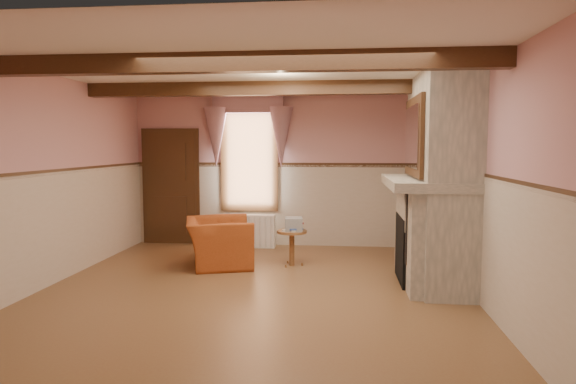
# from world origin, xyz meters

# --- Properties ---
(floor) EXTENTS (5.50, 6.00, 0.01)m
(floor) POSITION_xyz_m (0.00, 0.00, 0.00)
(floor) COLOR brown
(floor) RESTS_ON ground
(ceiling) EXTENTS (5.50, 6.00, 0.01)m
(ceiling) POSITION_xyz_m (0.00, 0.00, 2.80)
(ceiling) COLOR silver
(ceiling) RESTS_ON wall_back
(wall_back) EXTENTS (5.50, 0.02, 2.80)m
(wall_back) POSITION_xyz_m (0.00, 3.00, 1.40)
(wall_back) COLOR #C6898B
(wall_back) RESTS_ON floor
(wall_front) EXTENTS (5.50, 0.02, 2.80)m
(wall_front) POSITION_xyz_m (0.00, -3.00, 1.40)
(wall_front) COLOR #C6898B
(wall_front) RESTS_ON floor
(wall_left) EXTENTS (0.02, 6.00, 2.80)m
(wall_left) POSITION_xyz_m (-2.75, 0.00, 1.40)
(wall_left) COLOR #C6898B
(wall_left) RESTS_ON floor
(wall_right) EXTENTS (0.02, 6.00, 2.80)m
(wall_right) POSITION_xyz_m (2.75, 0.00, 1.40)
(wall_right) COLOR #C6898B
(wall_right) RESTS_ON floor
(wainscot) EXTENTS (5.50, 6.00, 1.50)m
(wainscot) POSITION_xyz_m (0.00, 0.00, 0.75)
(wainscot) COLOR beige
(wainscot) RESTS_ON floor
(chair_rail) EXTENTS (5.50, 6.00, 0.08)m
(chair_rail) POSITION_xyz_m (0.00, 0.00, 1.50)
(chair_rail) COLOR black
(chair_rail) RESTS_ON wainscot
(firebox) EXTENTS (0.20, 0.95, 0.90)m
(firebox) POSITION_xyz_m (2.00, 0.60, 0.45)
(firebox) COLOR black
(firebox) RESTS_ON floor
(armchair) EXTENTS (1.26, 1.36, 0.73)m
(armchair) POSITION_xyz_m (-0.77, 1.24, 0.36)
(armchair) COLOR #994219
(armchair) RESTS_ON floor
(side_table) EXTENTS (0.60, 0.60, 0.55)m
(side_table) POSITION_xyz_m (0.35, 1.35, 0.28)
(side_table) COLOR brown
(side_table) RESTS_ON floor
(book_stack) EXTENTS (0.30, 0.35, 0.20)m
(book_stack) POSITION_xyz_m (0.38, 1.34, 0.65)
(book_stack) COLOR #B7AD8C
(book_stack) RESTS_ON side_table
(radiator) EXTENTS (0.70, 0.18, 0.60)m
(radiator) POSITION_xyz_m (-0.44, 2.70, 0.30)
(radiator) COLOR white
(radiator) RESTS_ON floor
(bowl) EXTENTS (0.33, 0.33, 0.08)m
(bowl) POSITION_xyz_m (2.24, 0.48, 1.46)
(bowl) COLOR brown
(bowl) RESTS_ON mantel
(mantel_clock) EXTENTS (0.14, 0.24, 0.20)m
(mantel_clock) POSITION_xyz_m (2.24, 1.20, 1.52)
(mantel_clock) COLOR black
(mantel_clock) RESTS_ON mantel
(oil_lamp) EXTENTS (0.11, 0.11, 0.28)m
(oil_lamp) POSITION_xyz_m (2.24, 1.21, 1.56)
(oil_lamp) COLOR gold
(oil_lamp) RESTS_ON mantel
(candle_red) EXTENTS (0.06, 0.06, 0.16)m
(candle_red) POSITION_xyz_m (2.24, 0.07, 1.50)
(candle_red) COLOR #B52016
(candle_red) RESTS_ON mantel
(jar_yellow) EXTENTS (0.06, 0.06, 0.12)m
(jar_yellow) POSITION_xyz_m (2.24, 0.03, 1.48)
(jar_yellow) COLOR gold
(jar_yellow) RESTS_ON mantel
(fireplace) EXTENTS (0.85, 2.00, 2.80)m
(fireplace) POSITION_xyz_m (2.42, 0.60, 1.40)
(fireplace) COLOR gray
(fireplace) RESTS_ON floor
(mantel) EXTENTS (1.05, 2.05, 0.12)m
(mantel) POSITION_xyz_m (2.24, 0.60, 1.36)
(mantel) COLOR gray
(mantel) RESTS_ON fireplace
(overmantel_mirror) EXTENTS (0.06, 1.44, 1.04)m
(overmantel_mirror) POSITION_xyz_m (2.06, 0.60, 1.97)
(overmantel_mirror) COLOR silver
(overmantel_mirror) RESTS_ON fireplace
(door) EXTENTS (1.10, 0.10, 2.10)m
(door) POSITION_xyz_m (-2.10, 2.94, 1.05)
(door) COLOR black
(door) RESTS_ON floor
(window) EXTENTS (1.06, 0.08, 2.02)m
(window) POSITION_xyz_m (-0.60, 2.97, 1.65)
(window) COLOR white
(window) RESTS_ON wall_back
(window_drapes) EXTENTS (1.30, 0.14, 1.40)m
(window_drapes) POSITION_xyz_m (-0.60, 2.88, 2.25)
(window_drapes) COLOR gray
(window_drapes) RESTS_ON wall_back
(ceiling_beam_front) EXTENTS (5.50, 0.18, 0.20)m
(ceiling_beam_front) POSITION_xyz_m (0.00, -1.20, 2.70)
(ceiling_beam_front) COLOR black
(ceiling_beam_front) RESTS_ON ceiling
(ceiling_beam_back) EXTENTS (5.50, 0.18, 0.20)m
(ceiling_beam_back) POSITION_xyz_m (0.00, 1.20, 2.70)
(ceiling_beam_back) COLOR black
(ceiling_beam_back) RESTS_ON ceiling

